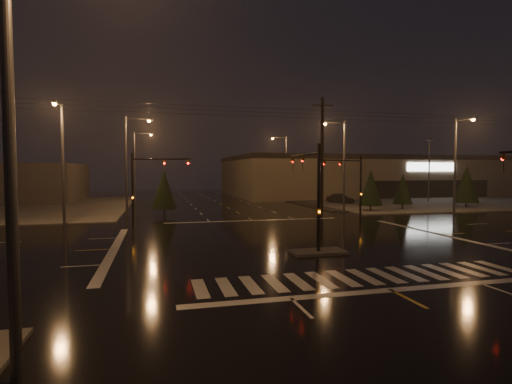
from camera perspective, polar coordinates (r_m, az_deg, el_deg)
The scene contains 24 objects.
ground at distance 26.07m, azimuth 5.42°, elevation -6.98°, with size 140.00×140.00×0.00m, color black.
sidewalk_ne at distance 66.68m, azimuth 21.32°, elevation -1.03°, with size 36.00×36.00×0.12m, color #403E3A.
median_island at distance 22.39m, azimuth 8.88°, elevation -8.46°, with size 3.00×1.60×0.15m, color #403E3A.
crosswalk at distance 18.03m, azimuth 15.22°, elevation -11.58°, with size 15.00×2.60×0.01m, color beige.
stop_bar_near at distance 16.38m, azimuth 18.74°, elevation -13.13°, with size 16.00×0.50×0.01m, color beige.
stop_bar_far at distance 36.51m, azimuth -0.37°, elevation -4.09°, with size 16.00×0.50×0.01m, color beige.
parking_lot at distance 68.15m, azimuth 25.72°, elevation -1.06°, with size 50.00×24.00×0.08m, color black.
retail_building at distance 82.62m, azimuth 17.77°, elevation 2.39°, with size 60.20×28.30×7.20m.
signal_mast_median at distance 22.82m, azimuth 8.04°, elevation 1.07°, with size 0.25×4.59×6.00m.
signal_mast_ne at distance 38.81m, azimuth 13.70°, elevation 1.85°, with size 4.84×1.86×6.00m.
signal_mast_nw at distance 34.35m, azimuth -15.60°, elevation 1.69°, with size 4.84×1.86×6.00m.
streetlight_0 at distance 9.64m, azimuth -30.06°, elevation 10.31°, with size 2.77×0.32×10.00m.
streetlight_1 at distance 42.29m, azimuth -17.66°, elevation 4.61°, with size 2.77×0.32×10.00m.
streetlight_2 at distance 58.27m, azimuth -16.68°, elevation 4.15°, with size 2.77×0.32×10.00m.
streetlight_3 at distance 44.82m, azimuth 12.14°, elevation 4.59°, with size 2.77×0.32×10.00m.
streetlight_4 at distance 63.37m, azimuth 4.11°, elevation 4.16°, with size 2.77×0.32×10.00m.
streetlight_5 at distance 36.17m, azimuth -25.99°, elevation 4.75°, with size 0.32×2.77×10.00m.
streetlight_6 at distance 46.79m, azimuth 26.83°, elevation 4.26°, with size 0.32×2.77×10.00m.
utility_pole_1 at distance 41.67m, azimuth 9.42°, elevation 5.19°, with size 2.20×0.32×12.00m.
conifer_0 at distance 46.28m, azimuth 16.08°, elevation 0.64°, with size 2.56×2.56×4.69m.
conifer_1 at distance 49.40m, azimuth 20.22°, elevation 0.42°, with size 2.24×2.24×4.20m.
conifer_2 at distance 54.77m, azimuth 27.84°, elevation 1.02°, with size 2.88×2.88×5.20m.
conifer_3 at distance 41.44m, azimuth -13.02°, elevation 0.38°, with size 2.53×2.53×4.65m.
car_parked at distance 56.53m, azimuth 11.95°, elevation -0.90°, with size 1.73×4.31×1.47m, color black.
Camera 1 is at (-8.59, -24.19, 4.51)m, focal length 28.00 mm.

